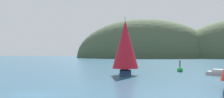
% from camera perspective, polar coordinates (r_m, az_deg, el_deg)
% --- Properties ---
extents(ground_plane, '(360.00, 360.00, 0.00)m').
position_cam_1_polar(ground_plane, '(25.22, -16.30, -9.36)').
color(ground_plane, navy).
extents(headland_center, '(80.80, 44.00, 45.69)m').
position_cam_1_polar(headland_center, '(157.68, 6.90, -1.84)').
color(headland_center, '#425138').
rests_on(headland_center, ground_plane).
extents(sailboat_crimson_sail, '(4.67, 7.49, 9.50)m').
position_cam_1_polar(sailboat_crimson_sail, '(42.91, 2.85, 0.54)').
color(sailboat_crimson_sail, navy).
rests_on(sailboat_crimson_sail, ground_plane).
extents(channel_buoy, '(1.10, 1.10, 2.64)m').
position_cam_1_polar(channel_buoy, '(52.35, 14.30, -4.30)').
color(channel_buoy, green).
rests_on(channel_buoy, ground_plane).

